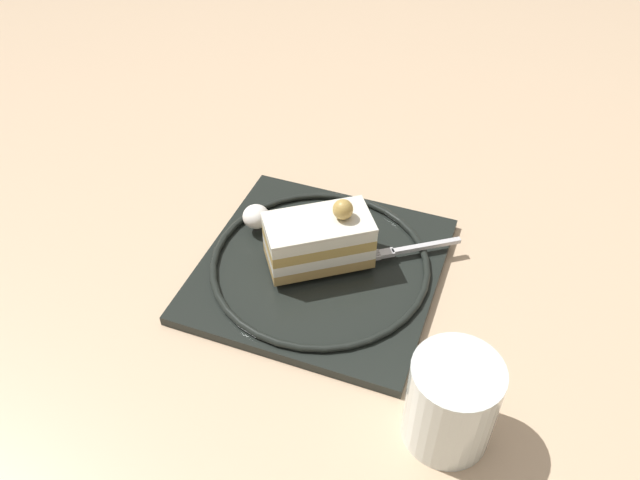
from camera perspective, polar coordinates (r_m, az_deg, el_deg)
ground_plane at (r=0.68m, az=0.21°, el=-4.90°), size 2.40×2.40×0.00m
dessert_plate at (r=0.70m, az=0.00°, el=-2.37°), size 0.27×0.27×0.02m
cake_slice at (r=0.67m, az=-0.07°, el=0.07°), size 0.12×0.12×0.08m
whipped_cream_dollop at (r=0.72m, az=-5.69°, el=2.09°), size 0.03×0.03×0.03m
fork at (r=0.70m, az=7.50°, el=-0.87°), size 0.09×0.10×0.00m
drink_glass_near at (r=0.56m, az=11.47°, el=-14.23°), size 0.08×0.08×0.09m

